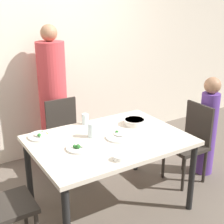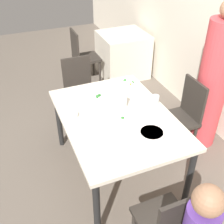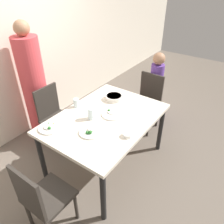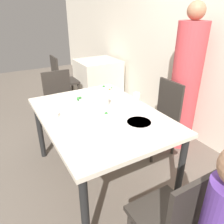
{
  "view_description": "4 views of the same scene",
  "coord_description": "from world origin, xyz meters",
  "px_view_note": "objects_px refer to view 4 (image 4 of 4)",
  "views": [
    {
      "loc": [
        -1.4,
        -2.3,
        1.99
      ],
      "look_at": [
        0.08,
        0.07,
        0.99
      ],
      "focal_mm": 50.0,
      "sensor_mm": 36.0,
      "label": 1
    },
    {
      "loc": [
        2.04,
        -0.89,
        2.39
      ],
      "look_at": [
        -0.03,
        -0.04,
        0.8
      ],
      "focal_mm": 45.0,
      "sensor_mm": 36.0,
      "label": 2
    },
    {
      "loc": [
        -1.7,
        -1.3,
        2.25
      ],
      "look_at": [
        0.07,
        -0.05,
        0.81
      ],
      "focal_mm": 35.0,
      "sensor_mm": 36.0,
      "label": 3
    },
    {
      "loc": [
        1.68,
        -0.82,
        1.68
      ],
      "look_at": [
        0.08,
        0.09,
        0.78
      ],
      "focal_mm": 35.0,
      "sensor_mm": 36.0,
      "label": 4
    }
  ],
  "objects_px": {
    "bowl_curry": "(139,125)",
    "glass_water_tall": "(136,98)",
    "plate_rice_adult": "(82,101)",
    "chair_adult_spot": "(161,116)",
    "person_adult": "(185,86)",
    "chair_child_spot": "(174,219)"
  },
  "relations": [
    {
      "from": "chair_adult_spot",
      "to": "plate_rice_adult",
      "type": "height_order",
      "value": "chair_adult_spot"
    },
    {
      "from": "chair_adult_spot",
      "to": "chair_child_spot",
      "type": "xyz_separation_m",
      "value": [
        1.14,
        -0.89,
        0.0
      ]
    },
    {
      "from": "chair_adult_spot",
      "to": "person_adult",
      "type": "height_order",
      "value": "person_adult"
    },
    {
      "from": "chair_adult_spot",
      "to": "chair_child_spot",
      "type": "bearing_deg",
      "value": -38.05
    },
    {
      "from": "bowl_curry",
      "to": "plate_rice_adult",
      "type": "xyz_separation_m",
      "value": [
        -0.73,
        -0.21,
        -0.02
      ]
    },
    {
      "from": "bowl_curry",
      "to": "chair_child_spot",
      "type": "bearing_deg",
      "value": -16.0
    },
    {
      "from": "chair_adult_spot",
      "to": "bowl_curry",
      "type": "bearing_deg",
      "value": -55.48
    },
    {
      "from": "chair_adult_spot",
      "to": "plate_rice_adult",
      "type": "xyz_separation_m",
      "value": [
        -0.25,
        -0.91,
        0.29
      ]
    },
    {
      "from": "chair_adult_spot",
      "to": "glass_water_tall",
      "type": "bearing_deg",
      "value": -83.3
    },
    {
      "from": "plate_rice_adult",
      "to": "glass_water_tall",
      "type": "bearing_deg",
      "value": 58.4
    },
    {
      "from": "chair_child_spot",
      "to": "plate_rice_adult",
      "type": "distance_m",
      "value": 1.42
    },
    {
      "from": "chair_child_spot",
      "to": "glass_water_tall",
      "type": "relative_size",
      "value": 7.85
    },
    {
      "from": "person_adult",
      "to": "glass_water_tall",
      "type": "height_order",
      "value": "person_adult"
    },
    {
      "from": "bowl_curry",
      "to": "glass_water_tall",
      "type": "distance_m",
      "value": 0.52
    },
    {
      "from": "glass_water_tall",
      "to": "plate_rice_adult",
      "type": "bearing_deg",
      "value": -121.6
    },
    {
      "from": "chair_child_spot",
      "to": "plate_rice_adult",
      "type": "relative_size",
      "value": 3.57
    },
    {
      "from": "person_adult",
      "to": "bowl_curry",
      "type": "distance_m",
      "value": 1.15
    },
    {
      "from": "bowl_curry",
      "to": "glass_water_tall",
      "type": "relative_size",
      "value": 2.01
    },
    {
      "from": "plate_rice_adult",
      "to": "person_adult",
      "type": "bearing_deg",
      "value": 78.61
    },
    {
      "from": "chair_child_spot",
      "to": "person_adult",
      "type": "xyz_separation_m",
      "value": [
        -1.14,
        1.23,
        0.32
      ]
    },
    {
      "from": "plate_rice_adult",
      "to": "glass_water_tall",
      "type": "distance_m",
      "value": 0.58
    },
    {
      "from": "bowl_curry",
      "to": "glass_water_tall",
      "type": "xyz_separation_m",
      "value": [
        -0.43,
        0.28,
        0.03
      ]
    }
  ]
}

